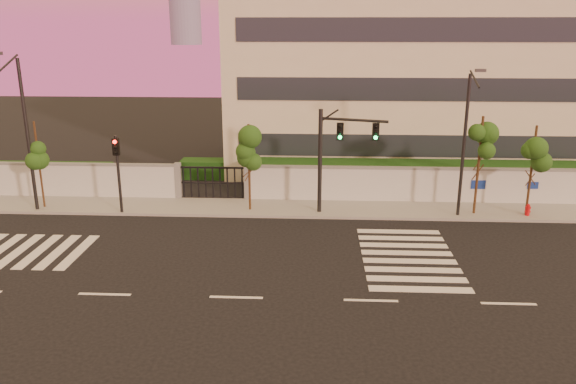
# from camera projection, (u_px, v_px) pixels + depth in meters

# --- Properties ---
(ground) EXTENTS (120.00, 120.00, 0.00)m
(ground) POSITION_uv_depth(u_px,v_px,m) (236.00, 298.00, 20.92)
(ground) COLOR black
(ground) RESTS_ON ground
(sidewalk) EXTENTS (60.00, 3.00, 0.15)m
(sidewalk) POSITION_uv_depth(u_px,v_px,m) (263.00, 208.00, 30.95)
(sidewalk) COLOR gray
(sidewalk) RESTS_ON ground
(perimeter_wall) EXTENTS (60.00, 0.36, 2.20)m
(perimeter_wall) POSITION_uv_depth(u_px,v_px,m) (267.00, 183.00, 32.10)
(perimeter_wall) COLOR silver
(perimeter_wall) RESTS_ON ground
(hedge_row) EXTENTS (41.00, 4.25, 1.80)m
(hedge_row) POSITION_uv_depth(u_px,v_px,m) (287.00, 175.00, 34.74)
(hedge_row) COLOR black
(hedge_row) RESTS_ON ground
(institutional_building) EXTENTS (24.40, 12.40, 12.25)m
(institutional_building) POSITION_uv_depth(u_px,v_px,m) (403.00, 78.00, 39.78)
(institutional_building) COLOR beige
(institutional_building) RESTS_ON ground
(road_markings) EXTENTS (57.00, 7.62, 0.02)m
(road_markings) POSITION_uv_depth(u_px,v_px,m) (212.00, 257.00, 24.59)
(road_markings) COLOR silver
(road_markings) RESTS_ON ground
(street_tree_c) EXTENTS (1.34, 1.07, 4.89)m
(street_tree_c) POSITION_uv_depth(u_px,v_px,m) (37.00, 145.00, 29.97)
(street_tree_c) COLOR #382314
(street_tree_c) RESTS_ON ground
(street_tree_d) EXTENTS (1.53, 1.22, 4.81)m
(street_tree_d) POSITION_uv_depth(u_px,v_px,m) (249.00, 148.00, 29.55)
(street_tree_d) COLOR #382314
(street_tree_d) RESTS_ON ground
(street_tree_e) EXTENTS (1.64, 1.30, 5.33)m
(street_tree_e) POSITION_uv_depth(u_px,v_px,m) (481.00, 143.00, 28.82)
(street_tree_e) COLOR #382314
(street_tree_e) RESTS_ON ground
(street_tree_f) EXTENTS (1.55, 1.23, 4.88)m
(street_tree_f) POSITION_uv_depth(u_px,v_px,m) (534.00, 150.00, 28.76)
(street_tree_f) COLOR #382314
(street_tree_f) RESTS_ON ground
(traffic_signal_main) EXTENTS (3.52, 1.12, 5.65)m
(traffic_signal_main) POSITION_uv_depth(u_px,v_px,m) (334.00, 149.00, 29.12)
(traffic_signal_main) COLOR black
(traffic_signal_main) RESTS_ON ground
(traffic_signal_secondary) EXTENTS (0.33, 0.33, 4.29)m
(traffic_signal_secondary) POSITION_uv_depth(u_px,v_px,m) (118.00, 165.00, 29.29)
(traffic_signal_secondary) COLOR black
(traffic_signal_secondary) RESTS_ON ground
(streetlight_west) EXTENTS (0.51, 2.06, 8.56)m
(streetlight_west) POSITION_uv_depth(u_px,v_px,m) (25.00, 128.00, 29.09)
(streetlight_west) COLOR black
(streetlight_west) RESTS_ON ground
(streetlight_east) EXTENTS (0.47, 1.88, 7.82)m
(streetlight_east) POSITION_uv_depth(u_px,v_px,m) (465.00, 139.00, 28.29)
(streetlight_east) COLOR black
(streetlight_east) RESTS_ON ground
(fire_hydrant) EXTENTS (0.30, 0.29, 0.78)m
(fire_hydrant) POSITION_uv_depth(u_px,v_px,m) (528.00, 211.00, 29.44)
(fire_hydrant) COLOR #B90C12
(fire_hydrant) RESTS_ON ground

